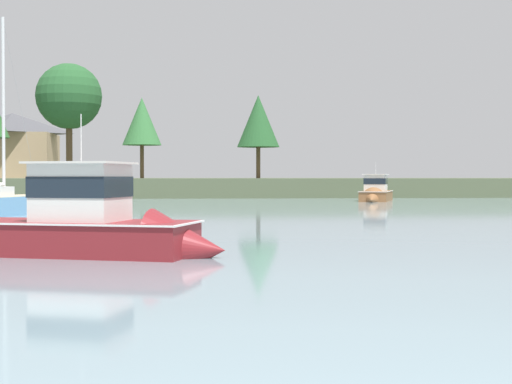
% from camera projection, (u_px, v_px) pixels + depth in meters
% --- Properties ---
extents(far_shore_bank, '(248.38, 41.50, 2.00)m').
position_uv_depth(far_shore_bank, '(235.00, 186.00, 95.15)').
color(far_shore_bank, '#4C563D').
rests_on(far_shore_bank, ground).
extents(cruiser_wood, '(4.71, 7.95, 4.32)m').
position_uv_depth(cruiser_wood, '(375.00, 195.00, 66.05)').
color(cruiser_wood, brown).
rests_on(cruiser_wood, ground).
extents(cruiser_maroon, '(8.75, 4.80, 4.76)m').
position_uv_depth(cruiser_maroon, '(92.00, 235.00, 20.52)').
color(cruiser_maroon, maroon).
rests_on(cruiser_maroon, ground).
extents(shore_tree_center_left, '(4.66, 4.66, 9.66)m').
position_uv_depth(shore_tree_center_left, '(142.00, 122.00, 89.31)').
color(shore_tree_center_left, brown).
rests_on(shore_tree_center_left, far_shore_bank).
extents(shore_tree_right_mid, '(4.91, 4.91, 9.61)m').
position_uv_depth(shore_tree_right_mid, '(258.00, 121.00, 86.32)').
color(shore_tree_right_mid, brown).
rests_on(shore_tree_right_mid, far_shore_bank).
extents(shore_tree_far_left, '(7.48, 7.48, 13.09)m').
position_uv_depth(shore_tree_far_left, '(69.00, 97.00, 85.13)').
color(shore_tree_far_left, brown).
rests_on(shore_tree_far_left, far_shore_bank).
extents(cottage_hillside, '(11.16, 9.48, 8.32)m').
position_uv_depth(cottage_hillside, '(13.00, 145.00, 95.70)').
color(cottage_hillside, tan).
rests_on(cottage_hillside, far_shore_bank).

